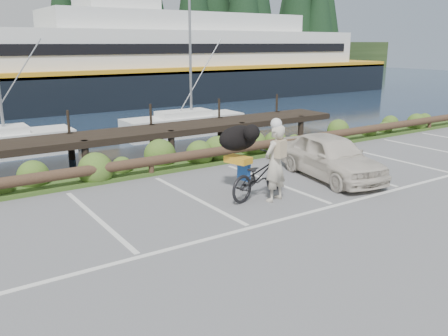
# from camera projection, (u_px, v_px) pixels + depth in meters

# --- Properties ---
(ground) EXTENTS (72.00, 72.00, 0.00)m
(ground) POSITION_uv_depth(u_px,v_px,m) (241.00, 222.00, 10.60)
(ground) COLOR #5D5D60
(vegetation_strip) EXTENTS (34.00, 1.60, 0.10)m
(vegetation_strip) POSITION_uv_depth(u_px,v_px,m) (142.00, 169.00, 14.84)
(vegetation_strip) COLOR #3D5B21
(vegetation_strip) RESTS_ON ground
(log_rail) EXTENTS (32.00, 0.30, 0.60)m
(log_rail) POSITION_uv_depth(u_px,v_px,m) (152.00, 176.00, 14.29)
(log_rail) COLOR #443021
(log_rail) RESTS_ON ground
(bicycle) EXTENTS (2.26, 1.29, 1.12)m
(bicycle) POSITION_uv_depth(u_px,v_px,m) (259.00, 176.00, 12.24)
(bicycle) COLOR black
(bicycle) RESTS_ON ground
(cyclist) EXTENTS (0.81, 0.64, 1.95)m
(cyclist) POSITION_uv_depth(u_px,v_px,m) (275.00, 163.00, 11.82)
(cyclist) COLOR beige
(cyclist) RESTS_ON ground
(dog) EXTENTS (0.86, 1.27, 0.67)m
(dog) POSITION_uv_depth(u_px,v_px,m) (238.00, 138.00, 12.44)
(dog) COLOR black
(dog) RESTS_ON bicycle
(parked_car) EXTENTS (2.20, 4.07, 1.31)m
(parked_car) POSITION_uv_depth(u_px,v_px,m) (331.00, 156.00, 13.92)
(parked_car) COLOR beige
(parked_car) RESTS_ON ground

